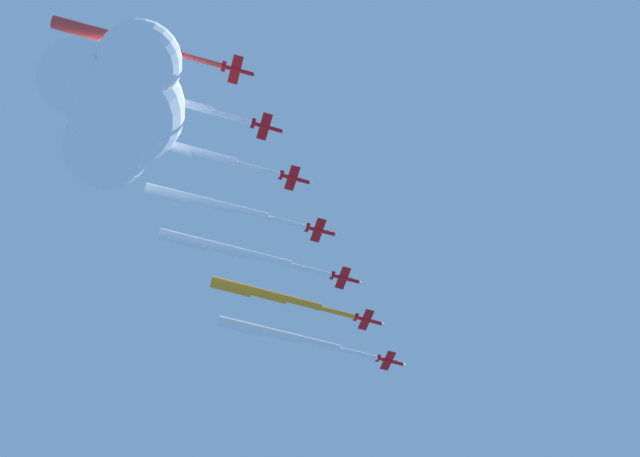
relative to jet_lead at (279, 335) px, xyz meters
name	(u,v)px	position (x,y,z in m)	size (l,w,h in m)	color
jet_lead	(279,335)	(0.00, 0.00, 0.00)	(16.70, 60.69, 4.03)	red
jet_port_inner	(267,295)	(11.89, -9.64, -0.49)	(15.04, 54.55, 3.97)	red
jet_starboard_inner	(225,249)	(21.49, -27.51, -1.86)	(16.92, 61.05, 3.96)	red
jet_port_mid	(207,203)	(32.71, -38.01, -1.31)	(16.31, 56.27, 3.96)	red
jet_starboard_mid	(165,144)	(43.24, -55.51, 0.48)	(16.78, 62.18, 4.03)	red
jet_port_outer	(152,96)	(55.06, -64.07, -0.21)	(15.24, 54.40, 3.96)	red
jet_starboard_outer	(118,38)	(65.44, -77.68, 0.75)	(15.91, 54.39, 3.96)	red
cloud_puff	(119,104)	(53.21, -70.56, -10.21)	(47.22, 39.67, 30.48)	white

